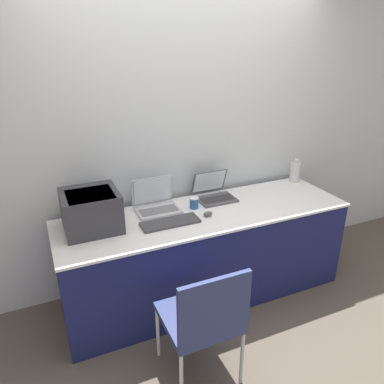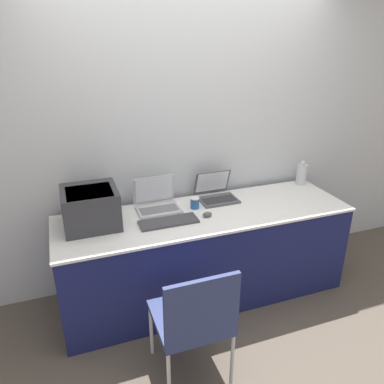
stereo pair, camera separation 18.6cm
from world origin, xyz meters
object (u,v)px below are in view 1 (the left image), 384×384
Objects in this scene: printer at (91,209)px; chair at (204,316)px; mouse at (208,214)px; laptop_right at (214,193)px; laptop_left at (156,203)px; coffee_cup at (194,203)px; external_keyboard at (170,222)px; metal_pitcher at (295,171)px.

chair is at bearing -61.59° from printer.
mouse is at bearing -10.92° from printer.
laptop_left is at bearing -178.37° from laptop_right.
coffee_cup is (0.29, -0.10, -0.01)m from laptop_left.
coffee_cup is 0.19m from mouse.
external_keyboard is (0.02, -0.28, -0.05)m from laptop_left.
printer is at bearing -178.88° from coffee_cup.
laptop_left reaches higher than mouse.
laptop_right is 3.44× the size of coffee_cup.
laptop_left is 0.28m from external_keyboard.
external_keyboard is 1.91× the size of metal_pitcher.
printer is 0.89× the size of external_keyboard.
printer is 0.89m from mouse.
laptop_right is 1.23m from chair.
chair is (-0.34, -0.91, -0.32)m from coffee_cup.
printer is 4.28× the size of coffee_cup.
chair is (-0.05, -1.01, -0.33)m from laptop_left.
external_keyboard is at bearing -166.68° from metal_pitcher.
laptop_right is at bearing 7.06° from printer.
laptop_left is 0.53m from laptop_right.
coffee_cup is at bearing 69.48° from chair.
printer reaches higher than mouse.
laptop_left is 1.48× the size of metal_pitcher.
mouse is (0.86, -0.17, -0.14)m from printer.
mouse reaches higher than external_keyboard.
metal_pitcher is (1.10, 0.34, 0.09)m from mouse.
mouse is at bearing -40.68° from laptop_left.
chair is (0.48, -0.90, -0.43)m from printer.
external_keyboard is at bearing -147.18° from coffee_cup.
coffee_cup is at bearing -172.20° from metal_pitcher.
metal_pitcher is 1.86m from chair.
laptop_left is 1.07m from chair.
chair is at bearing -110.52° from coffee_cup.
printer is at bearing -175.00° from metal_pitcher.
mouse is (0.31, -0.00, 0.01)m from external_keyboard.
mouse is at bearing -0.59° from external_keyboard.
laptop_right is (0.53, 0.02, -0.00)m from laptop_left.
coffee_cup is (0.28, 0.18, 0.04)m from external_keyboard.
external_keyboard is 0.33m from coffee_cup.
metal_pitcher reaches higher than coffee_cup.
laptop_left is at bearing 12.38° from printer.
mouse is 0.87m from chair.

